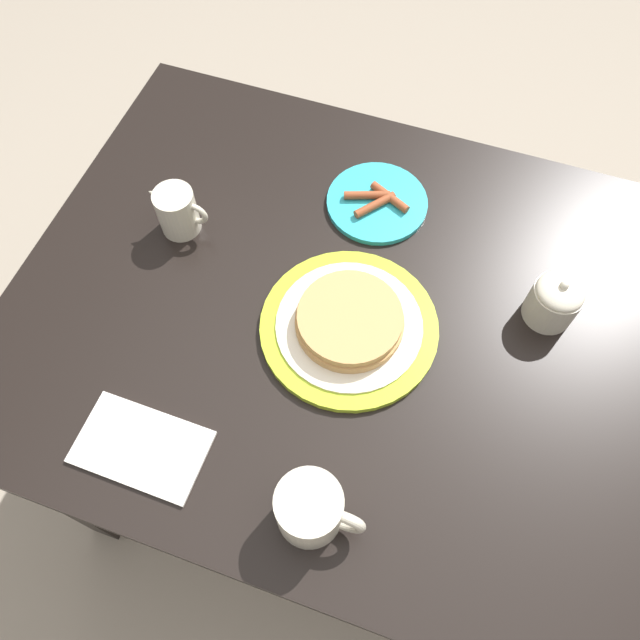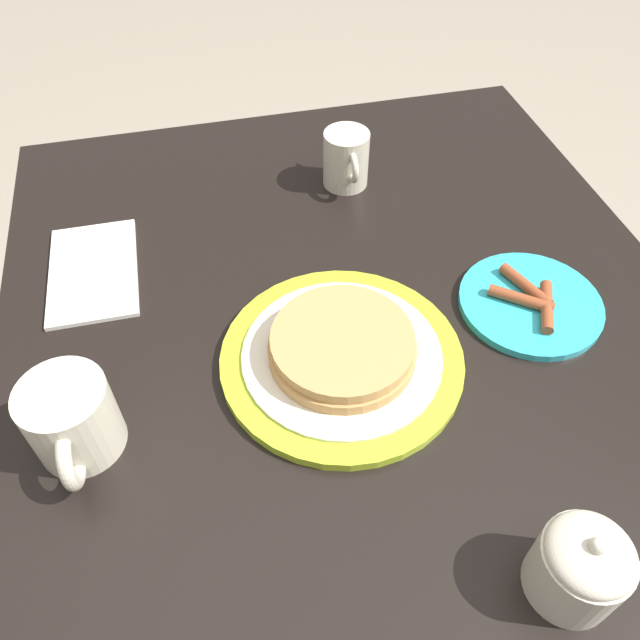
# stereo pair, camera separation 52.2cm
# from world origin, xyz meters

# --- Properties ---
(ground_plane) EXTENTS (8.00, 8.00, 0.00)m
(ground_plane) POSITION_xyz_m (0.00, 0.00, 0.00)
(ground_plane) COLOR gray
(dining_table) EXTENTS (1.15, 0.83, 0.75)m
(dining_table) POSITION_xyz_m (0.00, 0.00, 0.61)
(dining_table) COLOR black
(dining_table) RESTS_ON ground_plane
(pancake_plate) EXTENTS (0.27, 0.27, 0.04)m
(pancake_plate) POSITION_xyz_m (-0.04, -0.03, 0.76)
(pancake_plate) COLOR #AAC628
(pancake_plate) RESTS_ON dining_table
(side_plate_bacon) EXTENTS (0.17, 0.17, 0.02)m
(side_plate_bacon) POSITION_xyz_m (-0.07, 0.22, 0.75)
(side_plate_bacon) COLOR #2DADBC
(side_plate_bacon) RESTS_ON dining_table
(coffee_mug) EXTENTS (0.12, 0.09, 0.09)m
(coffee_mug) POSITION_xyz_m (0.00, -0.31, 0.79)
(coffee_mug) COLOR beige
(coffee_mug) RESTS_ON dining_table
(creamer_pitcher) EXTENTS (0.10, 0.07, 0.09)m
(creamer_pitcher) POSITION_xyz_m (-0.36, 0.06, 0.79)
(creamer_pitcher) COLOR beige
(creamer_pitcher) RESTS_ON dining_table
(sugar_bowl) EXTENTS (0.08, 0.08, 0.09)m
(sugar_bowl) POSITION_xyz_m (0.24, 0.10, 0.79)
(sugar_bowl) COLOR beige
(sugar_bowl) RESTS_ON dining_table
(napkin) EXTENTS (0.18, 0.11, 0.01)m
(napkin) POSITION_xyz_m (-0.25, -0.30, 0.75)
(napkin) COLOR silver
(napkin) RESTS_ON dining_table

